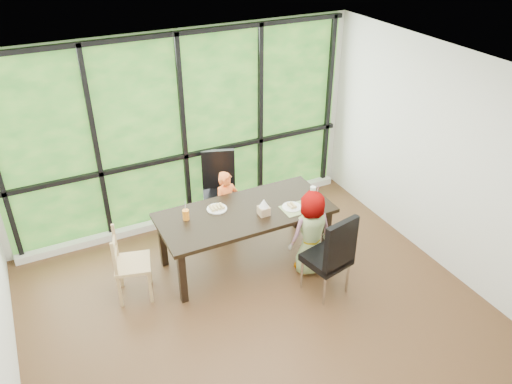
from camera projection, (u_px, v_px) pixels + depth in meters
ground at (256, 311)px, 5.79m from camera, size 5.00×5.00×0.00m
back_wall at (182, 131)px, 6.84m from camera, size 5.00×0.00×5.00m
foliage_backdrop at (183, 131)px, 6.82m from camera, size 4.80×0.02×2.65m
window_mullions at (184, 132)px, 6.79m from camera, size 4.80×0.06×2.65m
window_sill at (191, 215)px, 7.43m from camera, size 4.80×0.12×0.10m
dining_table at (245, 236)px, 6.42m from camera, size 2.15×0.96×0.75m
chair_window_leather at (220, 191)px, 7.05m from camera, size 0.59×0.59×1.08m
chair_interior_leather at (327, 254)px, 5.84m from camera, size 0.54×0.54×1.08m
chair_end_beech at (133, 264)px, 5.82m from camera, size 0.49×0.51×0.90m
child_toddler at (227, 206)px, 6.80m from camera, size 0.41×0.31×1.00m
child_older at (311, 233)px, 6.16m from camera, size 0.55×0.36×1.12m
placemat at (297, 208)px, 6.28m from camera, size 0.38×0.28×0.01m
plate_far at (217, 209)px, 6.26m from camera, size 0.25×0.25×0.02m
plate_near at (292, 207)px, 6.30m from camera, size 0.24×0.24×0.02m
orange_cup at (186, 215)px, 6.04m from camera, size 0.08×0.08×0.13m
green_cup at (317, 199)px, 6.34m from camera, size 0.08×0.08×0.13m
white_mug at (313, 189)px, 6.61m from camera, size 0.07×0.07×0.07m
tissue_box at (264, 211)px, 6.14m from camera, size 0.13×0.13×0.11m
crepe_rolls_far at (217, 207)px, 6.25m from camera, size 0.20×0.12×0.04m
crepe_rolls_near at (292, 205)px, 6.28m from camera, size 0.10×0.12×0.04m
straw_white at (185, 207)px, 5.99m from camera, size 0.01×0.04×0.20m
straw_pink at (317, 192)px, 6.28m from camera, size 0.01×0.04×0.20m
tissue at (264, 203)px, 6.08m from camera, size 0.12×0.12×0.11m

